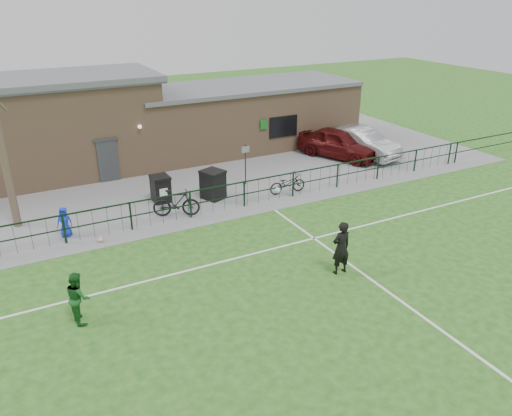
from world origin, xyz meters
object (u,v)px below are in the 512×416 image
sign_post (245,164)px  outfield_player (78,297)px  spectator_child (65,222)px  wheelie_bin_left (161,190)px  bare_tree (3,155)px  wheelie_bin_right (213,185)px  bicycle_e (287,183)px  car_silver (360,142)px  car_maroon (339,143)px  ball_ground (100,239)px  bicycle_d (176,203)px

sign_post → outfield_player: bearing=-140.1°
spectator_child → outfield_player: size_ratio=0.76×
spectator_child → outfield_player: bearing=-70.6°
wheelie_bin_left → spectator_child: bearing=-160.1°
bare_tree → wheelie_bin_right: bearing=-6.9°
bicycle_e → car_silver: bearing=-60.9°
car_maroon → car_silver: bearing=-38.8°
bare_tree → car_silver: bearing=3.1°
outfield_player → ball_ground: outfield_player is taller
sign_post → bicycle_d: size_ratio=1.02×
car_silver → bicycle_d: 12.49m
sign_post → outfield_player: 11.94m
wheelie_bin_right → ball_ground: 5.89m
car_silver → spectator_child: car_silver is taller
bare_tree → bicycle_d: 6.81m
car_silver → spectator_child: size_ratio=4.02×
car_silver → bicycle_e: (-6.64, -3.00, -0.33)m
car_maroon → bicycle_d: car_maroon is taller
wheelie_bin_left → sign_post: 4.38m
sign_post → outfield_player: sign_post is taller
outfield_player → sign_post: bearing=-54.6°
car_maroon → bicycle_d: (-10.89, -3.41, -0.23)m
bare_tree → sign_post: bearing=-0.2°
bicycle_d → ball_ground: size_ratio=8.28×
wheelie_bin_right → ball_ground: size_ratio=5.25×
car_maroon → car_silver: size_ratio=1.00×
outfield_player → ball_ground: 4.98m
bare_tree → bicycle_d: size_ratio=3.05×
wheelie_bin_left → ball_ground: 4.33m
wheelie_bin_left → outfield_player: outfield_player is taller
bare_tree → wheelie_bin_right: size_ratio=4.81×
bare_tree → spectator_child: bearing=-49.6°
wheelie_bin_right → sign_post: sign_post is taller
bare_tree → spectator_child: size_ratio=5.00×
sign_post → bicycle_d: 4.76m
wheelie_bin_left → car_maroon: car_maroon is taller
sign_post → ball_ground: bearing=-158.8°
sign_post → spectator_child: 8.90m
car_maroon → bicycle_e: 6.38m
car_silver → bicycle_d: bearing=-178.5°
car_maroon → outfield_player: 18.17m
car_silver → ball_ground: size_ratio=20.32×
bare_tree → sign_post: (10.30, -0.03, -1.98)m
spectator_child → sign_post: bearing=36.0°
wheelie_bin_right → spectator_child: 6.62m
ball_ground → wheelie_bin_right: bearing=19.9°
bicycle_e → wheelie_bin_left: bearing=76.8°
bare_tree → spectator_child: 3.43m
sign_post → bicycle_e: bearing=-59.0°
bicycle_d → bicycle_e: bicycle_d is taller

